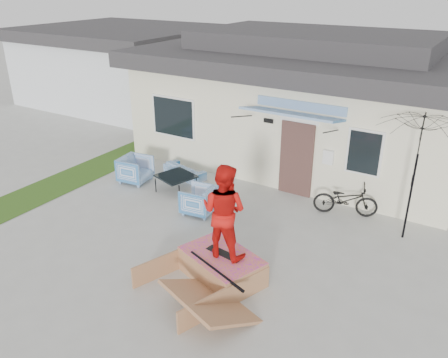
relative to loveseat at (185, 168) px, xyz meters
The scene contains 13 objects.
ground 4.50m from the loveseat, 58.28° to the right, with size 90.00×90.00×0.00m, color #A9A9A1.
grass_strip 3.38m from the loveseat, 147.32° to the right, with size 1.40×8.00×0.01m, color #2A4E18.
house 5.07m from the loveseat, 60.48° to the left, with size 10.80×8.49×4.10m.
neighbor_house 10.33m from the loveseat, 142.79° to the left, with size 8.60×7.60×3.50m.
loveseat is the anchor object (origin of this frame).
armchair_left 1.49m from the loveseat, 133.56° to the right, with size 0.84×0.78×0.86m, color #2467A7.
armchair_right 2.42m from the loveseat, 45.30° to the right, with size 0.78×0.73×0.80m, color #2467A7.
coffee_table 1.00m from the loveseat, 67.79° to the right, with size 0.93×0.93×0.46m, color black.
bicycle 4.97m from the loveseat, ahead, with size 0.56×1.62×1.03m, color black.
patio_umbrella 6.67m from the loveseat, ahead, with size 2.20×2.07×2.20m.
skate_ramp 5.27m from the loveseat, 45.66° to the right, with size 1.60×2.14×0.53m, color #9C6741, non-canonical shape.
skateboard 5.26m from the loveseat, 45.13° to the right, with size 0.80×0.20×0.05m, color black.
skater 5.40m from the loveseat, 45.13° to the right, with size 0.94×0.73×1.92m, color red.
Camera 1 is at (5.36, -6.43, 5.62)m, focal length 36.29 mm.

